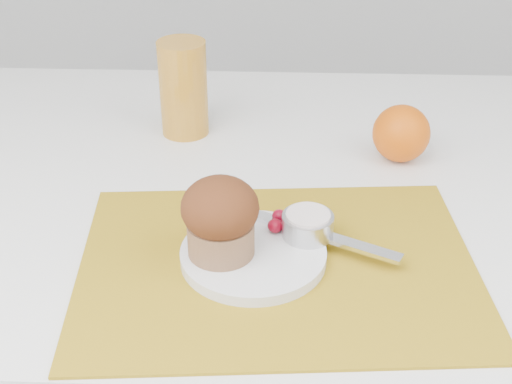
{
  "coord_description": "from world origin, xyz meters",
  "views": [
    {
      "loc": [
        0.03,
        -0.83,
        1.27
      ],
      "look_at": [
        0.0,
        -0.07,
        0.8
      ],
      "focal_mm": 50.0,
      "sensor_mm": 36.0,
      "label": 1
    }
  ],
  "objects_px": {
    "orange": "(401,133)",
    "juice_glass": "(183,88)",
    "plate": "(253,255)",
    "muffin": "(220,217)",
    "table": "(258,366)"
  },
  "relations": [
    {
      "from": "plate",
      "to": "juice_glass",
      "type": "distance_m",
      "value": 0.37
    },
    {
      "from": "orange",
      "to": "muffin",
      "type": "height_order",
      "value": "muffin"
    },
    {
      "from": "plate",
      "to": "orange",
      "type": "height_order",
      "value": "orange"
    },
    {
      "from": "orange",
      "to": "juice_glass",
      "type": "xyz_separation_m",
      "value": [
        -0.33,
        0.08,
        0.03
      ]
    },
    {
      "from": "plate",
      "to": "orange",
      "type": "distance_m",
      "value": 0.34
    },
    {
      "from": "orange",
      "to": "juice_glass",
      "type": "bearing_deg",
      "value": 167.0
    },
    {
      "from": "plate",
      "to": "juice_glass",
      "type": "height_order",
      "value": "juice_glass"
    },
    {
      "from": "plate",
      "to": "muffin",
      "type": "bearing_deg",
      "value": -172.78
    },
    {
      "from": "plate",
      "to": "muffin",
      "type": "height_order",
      "value": "muffin"
    },
    {
      "from": "plate",
      "to": "juice_glass",
      "type": "relative_size",
      "value": 1.16
    },
    {
      "from": "table",
      "to": "orange",
      "type": "xyz_separation_m",
      "value": [
        0.21,
        0.07,
        0.42
      ]
    },
    {
      "from": "table",
      "to": "muffin",
      "type": "bearing_deg",
      "value": -99.93
    },
    {
      "from": "plate",
      "to": "muffin",
      "type": "relative_size",
      "value": 1.79
    },
    {
      "from": "orange",
      "to": "muffin",
      "type": "distance_m",
      "value": 0.37
    },
    {
      "from": "table",
      "to": "muffin",
      "type": "relative_size",
      "value": 12.29
    }
  ]
}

